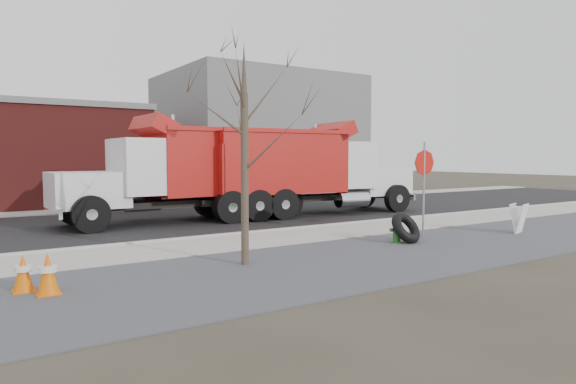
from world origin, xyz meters
TOP-DOWN VIEW (x-y plane):
  - ground at (0.00, 0.00)m, footprint 120.00×120.00m
  - gravel_verge at (0.00, -3.50)m, footprint 60.00×5.00m
  - sidewalk at (0.00, 0.25)m, footprint 60.00×2.50m
  - curb at (0.00, 1.55)m, footprint 60.00×0.15m
  - road at (0.00, 6.30)m, footprint 60.00×9.40m
  - far_sidewalk at (0.00, 12.00)m, footprint 60.00×2.00m
  - building_grey at (9.00, 18.00)m, footprint 12.00×10.00m
  - bare_tree at (-3.20, -2.60)m, footprint 3.20×3.20m
  - fire_hydrant at (2.01, -2.34)m, footprint 0.46×0.45m
  - truck_tire at (2.25, -2.46)m, footprint 1.19×1.04m
  - stop_sign at (3.41, -2.08)m, footprint 0.82×0.06m
  - sandwich_board at (6.70, -3.23)m, footprint 0.81×0.64m
  - traffic_cone_near at (-7.83, -2.44)m, footprint 0.39×0.39m
  - traffic_cone_far at (-7.47, -2.90)m, footprint 0.42×0.42m
  - dump_truck_red_a at (3.86, 5.17)m, footprint 10.18×3.40m
  - dump_truck_red_b at (-0.93, 5.93)m, footprint 9.72×2.96m

SIDE VIEW (x-z plane):
  - ground at x=0.00m, z-range 0.00..0.00m
  - road at x=0.00m, z-range 0.00..0.02m
  - gravel_verge at x=0.00m, z-range 0.00..0.03m
  - sidewalk at x=0.00m, z-range 0.00..0.06m
  - far_sidewalk at x=0.00m, z-range 0.00..0.06m
  - curb at x=0.00m, z-range 0.00..0.11m
  - fire_hydrant at x=2.01m, z-range -0.03..0.77m
  - traffic_cone_near at x=-7.83m, z-range 0.00..0.75m
  - traffic_cone_far at x=-7.47m, z-range 0.00..0.81m
  - truck_tire at x=2.25m, z-range -0.04..0.96m
  - sandwich_board at x=6.70m, z-range 0.03..1.02m
  - stop_sign at x=3.41m, z-range 0.53..3.54m
  - dump_truck_red_a at x=3.86m, z-range 0.03..4.05m
  - dump_truck_red_b at x=-0.93m, z-range 0.03..4.07m
  - bare_tree at x=-3.20m, z-range 0.70..5.90m
  - building_grey at x=9.00m, z-range 0.00..8.00m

